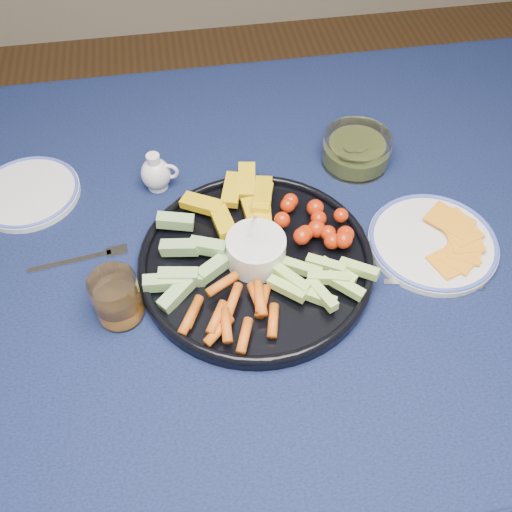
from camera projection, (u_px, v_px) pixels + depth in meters
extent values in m
plane|color=brown|center=(230.00, 405.00, 1.62)|extent=(4.00, 4.00, 0.00)
cylinder|color=#472C17|center=(448.00, 185.00, 1.68)|extent=(0.07, 0.07, 0.70)
cube|color=#472C17|center=(216.00, 245.00, 1.06)|extent=(1.60, 1.00, 0.04)
cube|color=black|center=(215.00, 237.00, 1.04)|extent=(1.66, 1.06, 0.01)
cube|color=black|center=(194.00, 120.00, 1.48)|extent=(1.66, 0.01, 0.30)
cylinder|color=black|center=(256.00, 263.00, 0.99)|extent=(0.40, 0.40, 0.02)
torus|color=black|center=(256.00, 259.00, 0.98)|extent=(0.41, 0.41, 0.02)
cylinder|color=white|center=(256.00, 251.00, 0.96)|extent=(0.10, 0.10, 0.05)
cylinder|color=silver|center=(256.00, 242.00, 0.94)|extent=(0.09, 0.09, 0.01)
cylinder|color=silver|center=(158.00, 185.00, 1.11)|extent=(0.04, 0.04, 0.01)
ellipsoid|color=silver|center=(156.00, 174.00, 1.09)|extent=(0.06, 0.06, 0.07)
cylinder|color=silver|center=(153.00, 161.00, 1.06)|extent=(0.03, 0.03, 0.03)
torus|color=silver|center=(169.00, 172.00, 1.08)|extent=(0.04, 0.01, 0.04)
torus|color=#4456C0|center=(154.00, 165.00, 1.07)|extent=(0.03, 0.03, 0.00)
cylinder|color=white|center=(356.00, 150.00, 1.13)|extent=(0.13, 0.13, 0.06)
cylinder|color=#58651C|center=(356.00, 154.00, 1.14)|extent=(0.11, 0.11, 0.03)
cylinder|color=white|center=(432.00, 243.00, 1.02)|extent=(0.23, 0.23, 0.01)
torus|color=#4456C0|center=(433.00, 240.00, 1.01)|extent=(0.23, 0.23, 0.01)
cylinder|color=white|center=(117.00, 298.00, 0.90)|extent=(0.08, 0.08, 0.09)
cylinder|color=orange|center=(119.00, 305.00, 0.91)|extent=(0.07, 0.07, 0.05)
cube|color=silver|center=(70.00, 262.00, 1.00)|extent=(0.14, 0.03, 0.00)
cube|color=silver|center=(117.00, 251.00, 1.01)|extent=(0.04, 0.03, 0.00)
cube|color=silver|center=(425.00, 283.00, 0.97)|extent=(0.14, 0.04, 0.00)
cube|color=silver|center=(473.00, 284.00, 0.97)|extent=(0.04, 0.03, 0.00)
cylinder|color=white|center=(28.00, 193.00, 1.10)|extent=(0.20, 0.20, 0.01)
torus|color=#4456C0|center=(27.00, 191.00, 1.09)|extent=(0.19, 0.19, 0.01)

